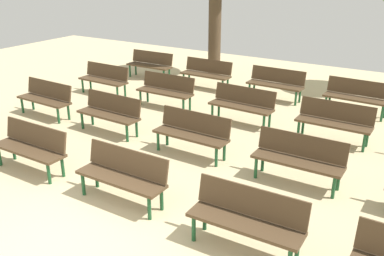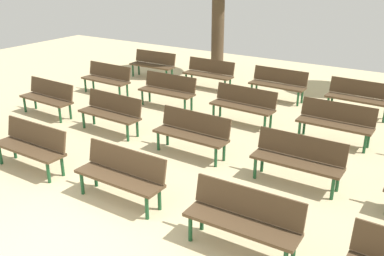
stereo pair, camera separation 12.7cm
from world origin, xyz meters
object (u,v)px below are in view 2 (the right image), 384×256
object	(u,v)px
bench_r1_c0	(48,96)
bench_r2_c2	(243,103)
bench_r3_c1	(209,72)
bench_r3_c2	(278,82)
bench_r2_c3	(336,120)
bench_r3_c3	(359,96)
bench_r1_c2	(192,131)
bench_r1_c3	(298,157)
bench_r1_c1	(111,111)
bench_r2_c0	(107,77)
bench_r0_c1	(32,144)
bench_r2_c1	(168,89)
bench_r3_c0	(153,63)
bench_r0_c2	(122,172)
bench_r0_c3	(244,217)

from	to	relation	value
bench_r1_c0	bench_r2_c2	bearing A→B (deg)	27.75
bench_r3_c1	bench_r3_c2	bearing A→B (deg)	1.75
bench_r2_c3	bench_r3_c3	bearing A→B (deg)	89.95
bench_r1_c2	bench_r1_c3	distance (m)	2.23
bench_r1_c1	bench_r3_c1	distance (m)	4.33
bench_r2_c0	bench_r3_c2	bearing A→B (deg)	27.55
bench_r1_c3	bench_r2_c0	world-z (taller)	same
bench_r3_c1	bench_r0_c1	bearing A→B (deg)	-89.14
bench_r1_c0	bench_r1_c2	size ratio (longest dim) A/B	1.00
bench_r2_c1	bench_r3_c1	size ratio (longest dim) A/B	0.99
bench_r2_c1	bench_r3_c0	distance (m)	3.13
bench_r1_c0	bench_r1_c2	world-z (taller)	same
bench_r1_c1	bench_r2_c2	xyz separation A→B (m)	(2.32, 2.13, 0.00)
bench_r3_c1	bench_r3_c3	size ratio (longest dim) A/B	0.99
bench_r0_c1	bench_r2_c2	xyz separation A→B (m)	(2.29, 4.36, 0.00)
bench_r0_c1	bench_r1_c0	distance (m)	3.12
bench_r1_c1	bench_r0_c2	bearing A→B (deg)	-42.49
bench_r0_c1	bench_r1_c0	xyz separation A→B (m)	(-2.18, 2.23, 0.00)
bench_r0_c1	bench_r2_c3	xyz separation A→B (m)	(4.49, 4.36, 0.00)
bench_r0_c3	bench_r3_c3	world-z (taller)	same
bench_r1_c0	bench_r3_c3	bearing A→B (deg)	34.74
bench_r1_c0	bench_r3_c1	size ratio (longest dim) A/B	1.00
bench_r0_c1	bench_r2_c3	bearing A→B (deg)	44.46
bench_r2_c1	bench_r3_c2	xyz separation A→B (m)	(2.26, 2.19, 0.00)
bench_r1_c1	bench_r3_c3	xyz separation A→B (m)	(4.55, 4.27, 0.00)
bench_r3_c0	bench_r3_c1	bearing A→B (deg)	-2.19
bench_r1_c2	bench_r3_c2	world-z (taller)	same
bench_r2_c3	bench_r3_c1	world-z (taller)	same
bench_r1_c1	bench_r2_c1	size ratio (longest dim) A/B	1.01
bench_r3_c2	bench_r2_c3	bearing A→B (deg)	-43.77
bench_r2_c0	bench_r1_c3	bearing A→B (deg)	-17.24
bench_r2_c3	bench_r3_c3	xyz separation A→B (m)	(0.02, 2.14, 0.00)
bench_r0_c2	bench_r3_c1	bearing A→B (deg)	108.81
bench_r0_c3	bench_r3_c3	size ratio (longest dim) A/B	0.99
bench_r1_c3	bench_r2_c3	bearing A→B (deg)	88.37
bench_r2_c1	bench_r3_c1	distance (m)	2.17
bench_r0_c3	bench_r2_c2	xyz separation A→B (m)	(-2.17, 4.43, 0.00)
bench_r0_c1	bench_r3_c2	size ratio (longest dim) A/B	0.99
bench_r1_c2	bench_r3_c3	bearing A→B (deg)	63.24
bench_r3_c2	bench_r1_c1	bearing A→B (deg)	-116.56
bench_r2_c0	bench_r0_c1	bearing A→B (deg)	-61.85
bench_r3_c2	bench_r1_c0	bearing A→B (deg)	-134.25
bench_r1_c1	bench_r2_c0	xyz separation A→B (m)	(-2.16, 2.18, 0.00)
bench_r3_c0	bench_r3_c3	xyz separation A→B (m)	(6.69, -0.13, 0.00)
bench_r0_c2	bench_r0_c3	bearing A→B (deg)	-2.02
bench_r1_c1	bench_r1_c2	world-z (taller)	same
bench_r1_c0	bench_r3_c0	xyz separation A→B (m)	(0.01, 4.40, 0.00)
bench_r2_c3	bench_r3_c0	distance (m)	7.04
bench_r1_c3	bench_r2_c1	bearing A→B (deg)	152.69
bench_r1_c0	bench_r1_c1	distance (m)	2.15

